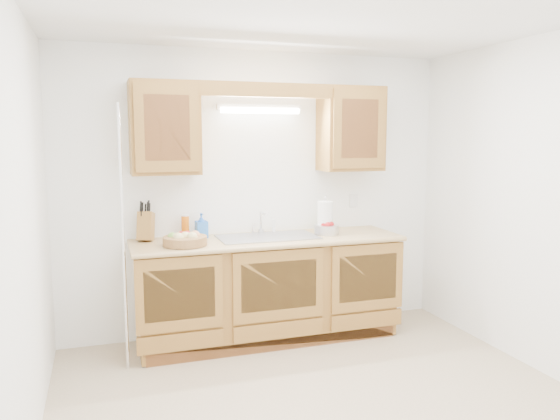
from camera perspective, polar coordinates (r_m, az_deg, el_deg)
name	(u,v)px	position (r m, az deg, el deg)	size (l,w,h in m)	color
room	(322,216)	(3.50, 4.44, -0.66)	(3.52, 3.50, 2.50)	#C6AF8F
base_cabinets	(268,290)	(4.78, -1.28, -8.31)	(2.20, 0.60, 0.86)	olive
countertop	(268,240)	(4.67, -1.24, -3.16)	(2.30, 0.63, 0.04)	tan
upper_cabinet_left	(165,128)	(4.56, -11.97, 8.37)	(0.55, 0.33, 0.75)	olive
upper_cabinet_right	(351,129)	(5.03, 7.39, 8.39)	(0.55, 0.33, 0.75)	olive
valance	(268,90)	(4.60, -1.31, 12.45)	(2.20, 0.05, 0.12)	olive
fluorescent_fixture	(260,109)	(4.81, -2.11, 10.53)	(0.76, 0.08, 0.08)	white
sink	(268,246)	(4.70, -1.31, -3.74)	(0.84, 0.46, 0.36)	#9E9EA3
wire_shelf_pole	(123,240)	(4.20, -16.07, -3.00)	(0.03, 0.03, 2.00)	silver
outlet_plate	(354,201)	(5.25, 7.70, 0.97)	(0.08, 0.01, 0.12)	white
fruit_basket	(185,239)	(4.39, -9.90, -3.05)	(0.38, 0.38, 0.11)	#A47742
knife_block	(146,226)	(4.65, -13.85, -1.63)	(0.17, 0.22, 0.34)	olive
orange_canister	(185,226)	(4.71, -9.86, -1.68)	(0.08, 0.08, 0.20)	#D4620B
soap_bottle	(201,225)	(4.69, -8.21, -1.61)	(0.10, 0.10, 0.21)	blue
sponge	(324,228)	(5.11, 4.57, -1.91)	(0.12, 0.09, 0.02)	#CC333F
paper_towel	(325,218)	(4.85, 4.73, -0.81)	(0.16, 0.16, 0.34)	silver
apple_bowl	(327,229)	(4.84, 4.91, -1.96)	(0.28, 0.28, 0.12)	silver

